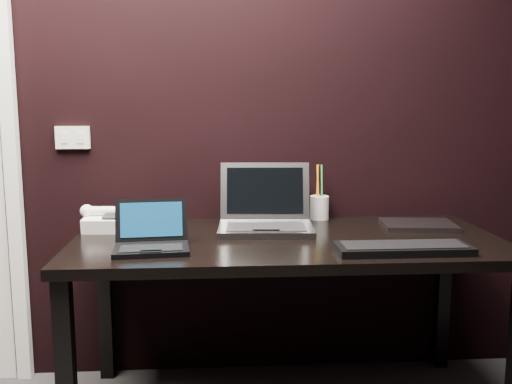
{
  "coord_description": "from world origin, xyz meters",
  "views": [
    {
      "loc": [
        0.02,
        -0.81,
        1.27
      ],
      "look_at": [
        0.17,
        1.35,
        0.93
      ],
      "focal_mm": 40.0,
      "sensor_mm": 36.0,
      "label": 1
    }
  ],
  "objects": [
    {
      "name": "desk_phone",
      "position": [
        -0.43,
        1.58,
        0.78
      ],
      "size": [
        0.25,
        0.2,
        0.12
      ],
      "color": "white",
      "rests_on": "desk"
    },
    {
      "name": "netbook",
      "position": [
        -0.22,
        1.24,
        0.78
      ],
      "size": [
        0.29,
        0.26,
        0.17
      ],
      "color": "black",
      "rests_on": "desk"
    },
    {
      "name": "wall_switch",
      "position": [
        -0.62,
        1.79,
        1.12
      ],
      "size": [
        0.15,
        0.02,
        0.1
      ],
      "color": "silver",
      "rests_on": "wall_back"
    },
    {
      "name": "mobile_phone",
      "position": [
        -0.33,
        1.41,
        0.78
      ],
      "size": [
        0.06,
        0.05,
        0.09
      ],
      "color": "black",
      "rests_on": "desk"
    },
    {
      "name": "wall_back",
      "position": [
        0.0,
        1.8,
        1.3
      ],
      "size": [
        4.0,
        0.0,
        4.0
      ],
      "primitive_type": "plane",
      "rotation": [
        1.57,
        0.0,
        0.0
      ],
      "color": "black",
      "rests_on": "ground"
    },
    {
      "name": "ext_keyboard",
      "position": [
        0.69,
        1.14,
        0.75
      ],
      "size": [
        0.48,
        0.17,
        0.03
      ],
      "color": "black",
      "rests_on": "desk"
    },
    {
      "name": "desk",
      "position": [
        0.3,
        1.4,
        0.66
      ],
      "size": [
        1.7,
        0.8,
        0.74
      ],
      "color": "black",
      "rests_on": "ground"
    },
    {
      "name": "silver_laptop",
      "position": [
        0.23,
        1.54,
        0.79
      ],
      "size": [
        0.41,
        0.38,
        0.27
      ],
      "color": "gray",
      "rests_on": "desk"
    },
    {
      "name": "pen_cup",
      "position": [
        0.49,
        1.75,
        0.8
      ],
      "size": [
        0.11,
        0.11,
        0.25
      ],
      "color": "white",
      "rests_on": "desk"
    },
    {
      "name": "closed_laptop",
      "position": [
        0.89,
        1.54,
        0.75
      ],
      "size": [
        0.32,
        0.25,
        0.02
      ],
      "color": "#949499",
      "rests_on": "desk"
    }
  ]
}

